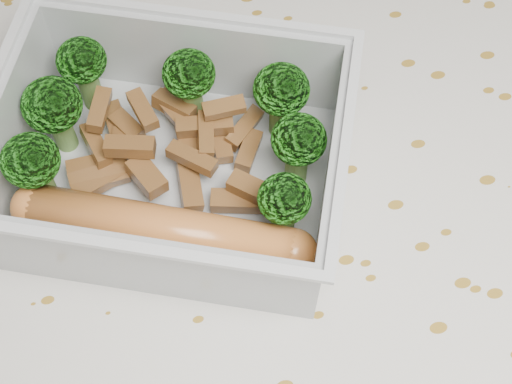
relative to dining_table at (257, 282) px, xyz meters
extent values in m
cube|color=brown|center=(0.00, 0.00, 0.06)|extent=(1.40, 0.90, 0.04)
cube|color=silver|center=(0.00, 0.00, 0.09)|extent=(1.46, 0.96, 0.01)
cube|color=silver|center=(-0.04, 0.04, 0.09)|extent=(0.22, 0.20, 0.00)
cube|color=silver|center=(-0.01, 0.10, 0.12)|extent=(0.17, 0.07, 0.06)
cube|color=silver|center=(-0.07, -0.03, 0.12)|extent=(0.17, 0.07, 0.06)
cube|color=silver|center=(0.04, 0.00, 0.12)|extent=(0.05, 0.12, 0.06)
cube|color=silver|center=(-0.12, 0.07, 0.12)|extent=(0.05, 0.12, 0.06)
cube|color=silver|center=(-0.01, 0.10, 0.15)|extent=(0.18, 0.08, 0.00)
cube|color=silver|center=(-0.07, -0.03, 0.15)|extent=(0.18, 0.08, 0.00)
cube|color=silver|center=(0.05, 0.00, 0.15)|extent=(0.06, 0.13, 0.00)
cylinder|color=#608C3F|center=(-0.08, 0.10, 0.11)|extent=(0.02, 0.02, 0.03)
ellipsoid|color=#298A1E|center=(-0.08, 0.10, 0.13)|extent=(0.03, 0.03, 0.02)
cylinder|color=#608C3F|center=(-0.02, 0.08, 0.11)|extent=(0.02, 0.02, 0.03)
ellipsoid|color=#298A1E|center=(-0.02, 0.08, 0.13)|extent=(0.03, 0.03, 0.03)
cylinder|color=#608C3F|center=(0.03, 0.06, 0.11)|extent=(0.02, 0.02, 0.03)
ellipsoid|color=#298A1E|center=(0.03, 0.06, 0.13)|extent=(0.03, 0.03, 0.03)
cylinder|color=#608C3F|center=(-0.10, 0.08, 0.11)|extent=(0.02, 0.02, 0.03)
ellipsoid|color=#298A1E|center=(-0.10, 0.08, 0.13)|extent=(0.03, 0.03, 0.03)
cylinder|color=#608C3F|center=(0.03, 0.02, 0.11)|extent=(0.02, 0.02, 0.03)
ellipsoid|color=#298A1E|center=(0.03, 0.02, 0.13)|extent=(0.03, 0.03, 0.03)
cylinder|color=#608C3F|center=(-0.11, 0.04, 0.11)|extent=(0.02, 0.02, 0.03)
ellipsoid|color=#298A1E|center=(-0.11, 0.04, 0.13)|extent=(0.03, 0.03, 0.03)
cylinder|color=#608C3F|center=(0.01, -0.01, 0.11)|extent=(0.02, 0.02, 0.03)
ellipsoid|color=#298A1E|center=(0.01, -0.01, 0.13)|extent=(0.03, 0.03, 0.02)
cube|color=brown|center=(-0.03, 0.08, 0.11)|extent=(0.02, 0.03, 0.01)
cube|color=brown|center=(0.00, 0.01, 0.11)|extent=(0.03, 0.03, 0.01)
cube|color=brown|center=(-0.02, 0.06, 0.11)|extent=(0.03, 0.01, 0.01)
cube|color=brown|center=(0.00, 0.04, 0.10)|extent=(0.02, 0.03, 0.01)
cube|color=brown|center=(-0.03, 0.07, 0.10)|extent=(0.01, 0.03, 0.01)
cube|color=brown|center=(-0.07, 0.08, 0.12)|extent=(0.02, 0.03, 0.01)
cube|color=brown|center=(-0.03, 0.08, 0.11)|extent=(0.03, 0.03, 0.01)
cube|color=brown|center=(-0.07, 0.08, 0.10)|extent=(0.01, 0.03, 0.01)
cube|color=brown|center=(-0.03, 0.03, 0.10)|extent=(0.01, 0.03, 0.01)
cube|color=brown|center=(-0.08, 0.06, 0.11)|extent=(0.02, 0.03, 0.01)
cube|color=brown|center=(-0.01, 0.01, 0.10)|extent=(0.03, 0.02, 0.01)
cube|color=brown|center=(-0.07, 0.06, 0.10)|extent=(0.02, 0.03, 0.01)
cube|color=brown|center=(-0.03, 0.05, 0.10)|extent=(0.03, 0.02, 0.01)
cube|color=brown|center=(-0.09, 0.05, 0.10)|extent=(0.03, 0.01, 0.01)
cube|color=brown|center=(-0.06, 0.05, 0.12)|extent=(0.03, 0.02, 0.01)
cube|color=brown|center=(-0.06, 0.07, 0.10)|extent=(0.02, 0.02, 0.01)
cube|color=brown|center=(-0.06, 0.03, 0.11)|extent=(0.02, 0.03, 0.01)
cube|color=brown|center=(0.01, 0.06, 0.10)|extent=(0.03, 0.03, 0.01)
cube|color=brown|center=(-0.08, 0.04, 0.10)|extent=(0.03, 0.02, 0.01)
cube|color=brown|center=(-0.01, 0.05, 0.10)|extent=(0.01, 0.02, 0.01)
cube|color=brown|center=(-0.03, 0.04, 0.11)|extent=(0.03, 0.03, 0.01)
cube|color=brown|center=(-0.02, 0.05, 0.11)|extent=(0.01, 0.03, 0.01)
cube|color=brown|center=(-0.01, 0.06, 0.12)|extent=(0.02, 0.01, 0.01)
cube|color=brown|center=(-0.08, 0.04, 0.10)|extent=(0.03, 0.02, 0.01)
cube|color=brown|center=(-0.05, 0.07, 0.12)|extent=(0.02, 0.03, 0.01)
cylinder|color=orange|center=(-0.05, 0.00, 0.11)|extent=(0.14, 0.08, 0.03)
sphere|color=orange|center=(0.01, -0.03, 0.11)|extent=(0.03, 0.03, 0.03)
sphere|color=orange|center=(-0.12, 0.03, 0.11)|extent=(0.03, 0.03, 0.03)
camera|label=1|loc=(-0.04, -0.18, 0.45)|focal=50.00mm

